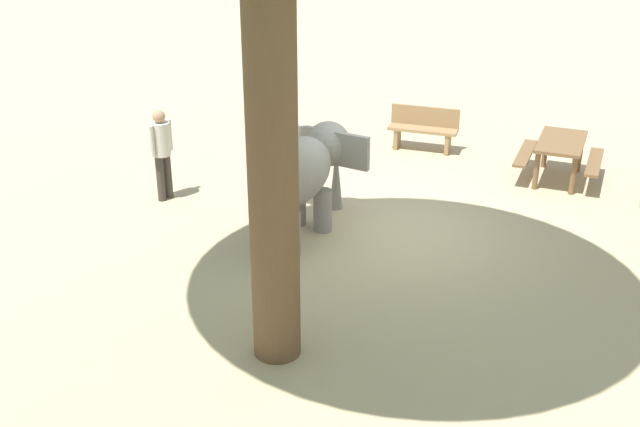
{
  "coord_description": "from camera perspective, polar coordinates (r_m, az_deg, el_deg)",
  "views": [
    {
      "loc": [
        -2.93,
        11.05,
        5.53
      ],
      "look_at": [
        0.67,
        1.38,
        0.8
      ],
      "focal_mm": 44.06,
      "sensor_mm": 36.0,
      "label": 1
    }
  ],
  "objects": [
    {
      "name": "ground_plane",
      "position": [
        12.7,
        5.0,
        -1.29
      ],
      "size": [
        60.0,
        60.0,
        0.0
      ],
      "primitive_type": "plane",
      "color": "tan"
    },
    {
      "name": "elephant",
      "position": [
        12.2,
        -1.34,
        3.06
      ],
      "size": [
        1.58,
        2.39,
        1.64
      ],
      "rotation": [
        0.0,
        0.0,
        4.54
      ],
      "color": "gray",
      "rests_on": "ground_plane"
    },
    {
      "name": "person_handler",
      "position": [
        13.78,
        -11.43,
        4.69
      ],
      "size": [
        0.32,
        0.5,
        1.62
      ],
      "rotation": [
        0.0,
        0.0,
        2.9
      ],
      "color": "#3F3833",
      "rests_on": "ground_plane"
    },
    {
      "name": "wooden_bench",
      "position": [
        16.21,
        7.53,
        6.22
      ],
      "size": [
        1.41,
        0.45,
        0.88
      ],
      "rotation": [
        0.0,
        0.0,
        0.03
      ],
      "color": "#9E7A51",
      "rests_on": "ground_plane"
    },
    {
      "name": "picnic_table_near",
      "position": [
        15.11,
        17.05,
        4.42
      ],
      "size": [
        1.52,
        1.54,
        0.78
      ],
      "rotation": [
        0.0,
        0.0,
        4.68
      ],
      "color": "brown",
      "rests_on": "ground_plane"
    },
    {
      "name": "feed_bucket",
      "position": [
        13.62,
        -2.51,
        1.38
      ],
      "size": [
        0.36,
        0.36,
        0.32
      ],
      "primitive_type": "cylinder",
      "color": "gray",
      "rests_on": "ground_plane"
    }
  ]
}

